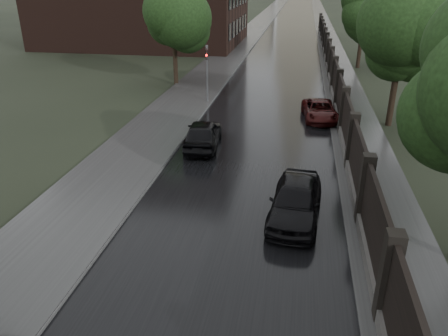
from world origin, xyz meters
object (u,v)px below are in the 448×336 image
tree_left_far (173,18)px  traffic_light (207,69)px  tree_right_b (402,41)px  tree_right_c (364,14)px  car_right_near (296,200)px  car_right_far (320,110)px  hatchback_left (203,134)px

tree_left_far → traffic_light: (3.70, -5.01, -2.84)m
traffic_light → tree_right_b: bearing=-14.2°
tree_right_c → car_right_near: size_ratio=1.57×
tree_right_b → car_right_near: size_ratio=1.57×
tree_right_c → tree_right_b: bearing=-90.0°
tree_right_b → car_right_far: size_ratio=1.66×
traffic_light → hatchback_left: traffic_light is taller
tree_right_b → tree_left_far: bearing=152.7°
tree_left_far → tree_right_c: (15.50, 10.00, -0.29)m
tree_right_c → hatchback_left: (-10.27, -23.42, -4.22)m
tree_left_far → tree_right_c: 18.45m
car_right_near → car_right_far: 12.63m
car_right_near → tree_left_far: bearing=121.4°
hatchback_left → tree_right_c: bearing=-118.2°
hatchback_left → car_right_far: 8.53m
car_right_far → car_right_near: bearing=-101.9°
traffic_light → car_right_far: 8.30m
traffic_light → car_right_near: traffic_light is taller
hatchback_left → car_right_far: hatchback_left is taller
car_right_near → traffic_light: bearing=117.8°
hatchback_left → car_right_near: size_ratio=0.96×
tree_left_far → car_right_near: size_ratio=1.66×
hatchback_left → car_right_near: bearing=122.1°
tree_right_b → tree_right_c: bearing=90.0°
traffic_light → car_right_near: size_ratio=0.90×
tree_left_far → tree_right_b: bearing=-27.3°
tree_right_c → hatchback_left: 25.92m
tree_left_far → tree_right_c: tree_left_far is taller
car_right_near → car_right_far: bearing=89.1°
hatchback_left → traffic_light: bearing=-84.2°
tree_left_far → hatchback_left: 15.09m
tree_right_b → car_right_far: tree_right_b is taller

